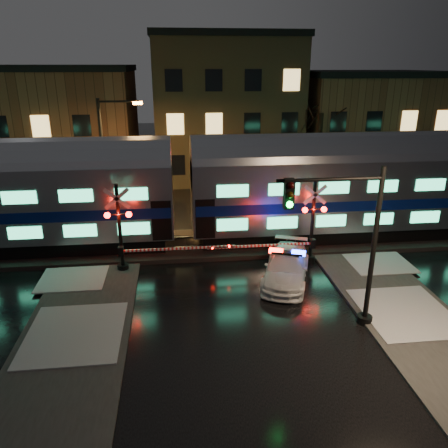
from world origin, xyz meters
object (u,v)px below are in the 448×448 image
Objects in this scene: police_car at (286,267)px; streetlight at (108,155)px; crossing_signal_right at (305,230)px; crossing_signal_left at (128,237)px; traffic_light at (349,246)px.

police_car is 12.89m from streetlight.
crossing_signal_right is 12.58m from streetlight.
streetlight is at bearing 147.01° from crossing_signal_right.
police_car is 0.82× the size of crossing_signal_left.
traffic_light is at bearing -33.82° from crossing_signal_left.
traffic_light is (8.54, -5.72, 1.51)m from crossing_signal_left.
crossing_signal_left is at bearing -174.01° from police_car.
police_car is at bearing -127.25° from crossing_signal_right.
traffic_light is at bearing -50.78° from streetlight.
crossing_signal_right is at bearing -0.02° from crossing_signal_left.
streetlight is (-8.93, 8.50, 3.77)m from police_car.
crossing_signal_right is (1.38, 1.81, 1.06)m from police_car.
streetlight reaches higher than crossing_signal_right.
crossing_signal_right is 5.94m from traffic_light.
police_car is at bearing -13.85° from crossing_signal_left.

